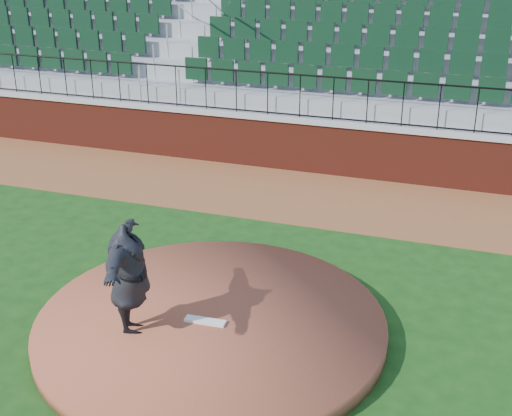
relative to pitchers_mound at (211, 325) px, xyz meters
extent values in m
plane|color=#164012|center=(0.10, 0.25, -0.12)|extent=(90.00, 90.00, 0.00)
cube|color=brown|center=(0.10, 5.65, -0.12)|extent=(34.00, 3.20, 0.01)
cube|color=maroon|center=(0.10, 7.25, 0.47)|extent=(34.00, 0.35, 1.20)
cube|color=#B7B7B7|center=(0.10, 7.25, 1.12)|extent=(34.00, 0.45, 0.10)
cube|color=maroon|center=(0.10, 12.77, 2.62)|extent=(34.00, 0.50, 5.50)
cylinder|color=brown|center=(0.00, 0.00, 0.00)|extent=(5.13, 5.13, 0.25)
cube|color=white|center=(-0.03, -0.15, 0.15)|extent=(0.61, 0.18, 0.04)
imported|color=black|center=(-0.92, -0.66, 0.95)|extent=(1.24, 2.09, 1.65)
camera|label=1|loc=(3.40, -7.93, 5.53)|focal=48.10mm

